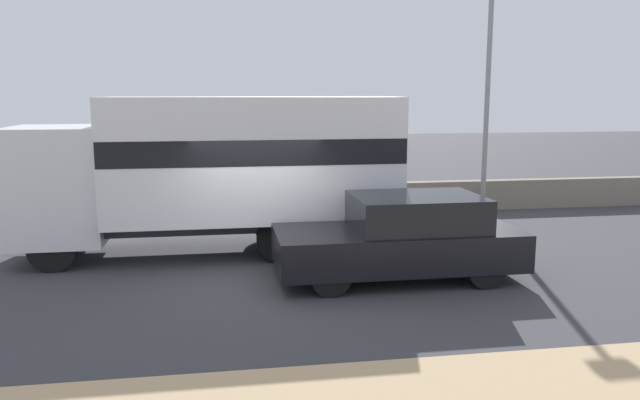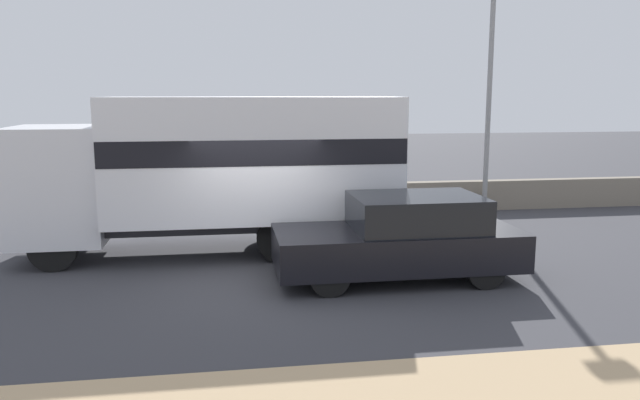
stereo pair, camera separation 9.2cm
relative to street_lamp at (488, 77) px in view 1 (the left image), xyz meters
name	(u,v)px [view 1 (the left image)]	position (x,y,z in m)	size (l,w,h in m)	color
ground_plane	(261,279)	(-6.74, -5.49, -3.84)	(80.00, 80.00, 0.00)	#38383D
stone_wall_backdrop	(246,201)	(-6.74, 0.47, -3.41)	(60.00, 0.35, 0.86)	gray
street_lamp	(488,77)	(0.00, 0.00, 0.00)	(0.56, 0.28, 6.59)	gray
box_truck	(223,164)	(-7.37, -3.45, -1.92)	(7.84, 2.52, 3.31)	silver
car_hatchback	(403,238)	(-4.17, -5.89, -3.06)	(4.46, 1.86, 1.55)	black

